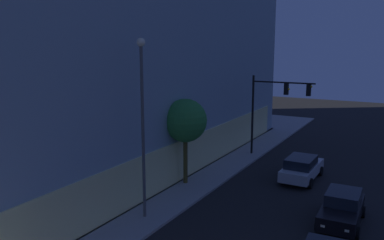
{
  "coord_description": "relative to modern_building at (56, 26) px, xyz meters",
  "views": [
    {
      "loc": [
        -10.38,
        -4.31,
        9.07
      ],
      "look_at": [
        6.41,
        5.02,
        5.5
      ],
      "focal_mm": 37.55,
      "sensor_mm": 36.0,
      "label": 1
    }
  ],
  "objects": [
    {
      "name": "modern_building",
      "position": [
        0.0,
        0.0,
        0.0
      ],
      "size": [
        36.72,
        25.41,
        21.34
      ],
      "color": "#4C4C51",
      "rests_on": "ground"
    },
    {
      "name": "traffic_light_far_corner",
      "position": [
        7.36,
        -16.09,
        -5.82
      ],
      "size": [
        0.34,
        5.04,
        6.54
      ],
      "color": "black",
      "rests_on": "sidewalk_corner"
    },
    {
      "name": "street_lamp_sidewalk",
      "position": [
        -7.41,
        -13.85,
        -4.73
      ],
      "size": [
        0.44,
        0.44,
        9.3
      ],
      "color": "#515151",
      "rests_on": "sidewalk_corner"
    },
    {
      "name": "sidewalk_tree",
      "position": [
        -1.75,
        -13.07,
        -6.3
      ],
      "size": [
        2.81,
        2.81,
        5.58
      ],
      "color": "#50471E",
      "rests_on": "sidewalk_corner"
    },
    {
      "name": "car_black",
      "position": [
        -2.87,
        -23.05,
        -9.78
      ],
      "size": [
        4.49,
        2.1,
        1.64
      ],
      "color": "black",
      "rests_on": "ground"
    },
    {
      "name": "car_silver",
      "position": [
        2.97,
        -19.52,
        -9.74
      ],
      "size": [
        4.78,
        2.19,
        1.66
      ],
      "color": "#B7BABF",
      "rests_on": "ground"
    }
  ]
}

